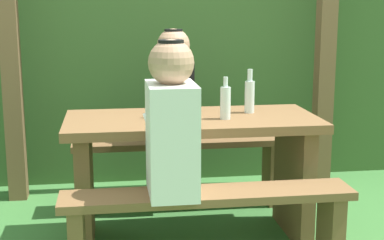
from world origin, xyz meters
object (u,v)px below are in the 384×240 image
object	(u,v)px
drinking_glass	(162,106)
bottle_left	(250,95)
bench_near	(208,218)
person_black_coat	(174,90)
picnic_table	(192,157)
bench_far	(180,159)
person_white_shirt	(172,124)
bottle_center	(225,102)
bottle_right	(168,100)

from	to	relation	value
drinking_glass	bottle_left	size ratio (longest dim) A/B	0.35
bench_near	drinking_glass	distance (m)	0.81
person_black_coat	bottle_left	world-z (taller)	person_black_coat
picnic_table	bench_far	size ratio (longest dim) A/B	1.00
person_white_shirt	bottle_left	xyz separation A→B (m)	(0.52, 0.61, 0.03)
picnic_table	bench_near	bearing A→B (deg)	-90.00
bench_far	bottle_left	bearing A→B (deg)	-52.53
person_black_coat	bottle_center	bearing A→B (deg)	-70.74
bench_near	bottle_left	bearing A→B (deg)	60.70
bench_far	person_black_coat	world-z (taller)	person_black_coat
bottle_left	person_white_shirt	bearing A→B (deg)	-130.17
picnic_table	person_black_coat	xyz separation A→B (m)	(-0.04, 0.53, 0.31)
bench_far	drinking_glass	bearing A→B (deg)	-110.74
picnic_table	bottle_center	distance (m)	0.37
drinking_glass	bottle_right	bearing A→B (deg)	-80.27
bottle_right	bench_near	bearing A→B (deg)	-76.02
drinking_glass	bottle_right	world-z (taller)	bottle_right
bench_far	bottle_center	world-z (taller)	bottle_center
bench_near	person_black_coat	size ratio (longest dim) A/B	1.95
picnic_table	bench_near	size ratio (longest dim) A/B	1.00
picnic_table	bottle_right	size ratio (longest dim) A/B	5.47
picnic_table	person_black_coat	distance (m)	0.61
bottle_left	bottle_right	xyz separation A→B (m)	(-0.48, -0.09, -0.00)
picnic_table	bottle_center	world-z (taller)	bottle_center
bench_far	picnic_table	bearing A→B (deg)	-90.00
person_white_shirt	bottle_center	bearing A→B (deg)	52.79
person_white_shirt	bottle_center	size ratio (longest dim) A/B	3.10
bottle_right	person_white_shirt	bearing A→B (deg)	-94.30
bench_near	bench_far	size ratio (longest dim) A/B	1.00
person_white_shirt	bottle_center	distance (m)	0.57
picnic_table	drinking_glass	bearing A→B (deg)	140.70
bottle_left	bottle_center	distance (m)	0.24
bench_far	bottle_center	distance (m)	0.80
bench_far	person_white_shirt	distance (m)	1.18
drinking_glass	bottle_center	xyz separation A→B (m)	(0.33, -0.20, 0.05)
bench_far	person_white_shirt	size ratio (longest dim) A/B	1.95
person_black_coat	bottle_left	xyz separation A→B (m)	(0.39, -0.45, 0.03)
bench_far	bottle_center	size ratio (longest dim) A/B	6.04
drinking_glass	bottle_center	bearing A→B (deg)	-32.10
bottle_left	bench_near	bearing A→B (deg)	-119.30
bench_near	bottle_center	distance (m)	0.69
bench_far	bottle_right	distance (m)	0.74
bench_near	bottle_right	bearing A→B (deg)	103.98
drinking_glass	bottle_right	distance (m)	0.14
bottle_left	bottle_right	size ratio (longest dim) A/B	0.99
drinking_glass	bottle_left	distance (m)	0.51
person_white_shirt	person_black_coat	bearing A→B (deg)	82.98
person_black_coat	bench_near	bearing A→B (deg)	-87.79
picnic_table	bench_near	distance (m)	0.56
picnic_table	person_white_shirt	xyz separation A→B (m)	(-0.17, -0.53, 0.31)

